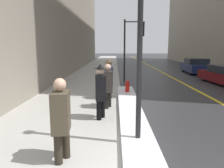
{
  "coord_description": "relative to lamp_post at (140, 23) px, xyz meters",
  "views": [
    {
      "loc": [
        -0.31,
        -3.01,
        2.23
      ],
      "look_at": [
        -0.4,
        4.0,
        1.05
      ],
      "focal_mm": 35.0,
      "sensor_mm": 36.0,
      "label": 1
    }
  ],
  "objects": [
    {
      "name": "pedestrian_nearside",
      "position": [
        -1.57,
        -0.78,
        -1.82
      ],
      "size": [
        0.37,
        0.57,
        1.66
      ],
      "rotation": [
        0.0,
        0.0,
        -1.47
      ],
      "color": "#2A241B",
      "rests_on": "ground"
    },
    {
      "name": "fire_hydrant",
      "position": [
        0.05,
        5.28,
        -2.4
      ],
      "size": [
        0.2,
        0.2,
        0.7
      ],
      "color": "red",
      "rests_on": "ground"
    },
    {
      "name": "road_centre_stripe",
      "position": [
        3.77,
        13.22,
        -2.75
      ],
      "size": [
        0.16,
        80.0,
        0.0
      ],
      "color": "gold",
      "rests_on": "ground"
    },
    {
      "name": "parked_car_navy",
      "position": [
        6.58,
        14.48,
        -2.14
      ],
      "size": [
        2.04,
        4.23,
        1.3
      ],
      "rotation": [
        0.0,
        0.0,
        1.5
      ],
      "color": "navy",
      "rests_on": "ground"
    },
    {
      "name": "pedestrian_trailing",
      "position": [
        -0.98,
        1.82,
        -1.8
      ],
      "size": [
        0.37,
        0.56,
        1.73
      ],
      "rotation": [
        0.0,
        0.0,
        -1.47
      ],
      "color": "black",
      "rests_on": "ground"
    },
    {
      "name": "pedestrian_in_fedora",
      "position": [
        -0.8,
        4.52,
        -1.79
      ],
      "size": [
        0.37,
        0.76,
        1.75
      ],
      "rotation": [
        0.0,
        0.0,
        -1.47
      ],
      "color": "black",
      "rests_on": "ground"
    },
    {
      "name": "snow_bank_curb",
      "position": [
        0.01,
        2.31,
        -2.67
      ],
      "size": [
        0.79,
        8.84,
        0.17
      ],
      "color": "white",
      "rests_on": "ground"
    },
    {
      "name": "traffic_light_near",
      "position": [
        0.75,
        9.49,
        0.13
      ],
      "size": [
        1.31,
        0.32,
        3.98
      ],
      "rotation": [
        0.0,
        0.0,
        -0.04
      ],
      "color": "black",
      "rests_on": "ground"
    },
    {
      "name": "sidewalk_slab",
      "position": [
        -2.23,
        13.22,
        -2.74
      ],
      "size": [
        4.0,
        80.0,
        0.01
      ],
      "color": "#B2AFA8",
      "rests_on": "ground"
    },
    {
      "name": "lamp_post",
      "position": [
        0.0,
        0.0,
        0.0
      ],
      "size": [
        0.28,
        0.28,
        4.55
      ],
      "color": "black",
      "rests_on": "ground"
    },
    {
      "name": "building_facade_left",
      "position": [
        -7.23,
        18.22,
        3.69
      ],
      "size": [
        6.0,
        36.0,
        12.88
      ],
      "color": "gray",
      "rests_on": "ground"
    },
    {
      "name": "pedestrian_in_glasses",
      "position": [
        -0.79,
        3.1,
        -1.84
      ],
      "size": [
        0.36,
        0.76,
        1.64
      ],
      "rotation": [
        0.0,
        0.0,
        -1.47
      ],
      "color": "black",
      "rests_on": "ground"
    }
  ]
}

